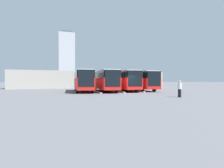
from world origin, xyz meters
TOP-DOWN VIEW (x-y plane):
  - ground_plane at (0.00, 0.00)m, footprint 600.00×600.00m
  - bus_0 at (-5.25, -5.94)m, footprint 3.44×11.17m
  - curb_divider_0 at (-3.50, -4.32)m, footprint 0.92×7.64m
  - bus_1 at (-1.75, -5.40)m, footprint 3.44×11.17m
  - curb_divider_1 at (0.00, -3.77)m, footprint 0.92×7.64m
  - bus_2 at (1.75, -5.13)m, footprint 3.44×11.17m
  - curb_divider_2 at (3.50, -3.51)m, footprint 0.92×7.64m
  - bus_3 at (5.26, -5.86)m, footprint 3.44×11.17m
  - pedestrian at (-2.77, 7.50)m, footprint 0.40×0.42m
  - station_building at (0.00, -23.52)m, footprint 38.77×11.50m
  - office_tower at (-5.02, -176.95)m, footprint 16.98×16.98m

SIDE VIEW (x-z plane):
  - ground_plane at x=0.00m, z-range 0.00..0.00m
  - curb_divider_0 at x=-3.50m, z-range 0.00..0.15m
  - curb_divider_1 at x=0.00m, z-range 0.00..0.15m
  - curb_divider_2 at x=3.50m, z-range 0.00..0.15m
  - pedestrian at x=-2.77m, z-range 0.07..1.86m
  - bus_0 at x=-5.25m, z-range 0.19..3.56m
  - bus_1 at x=-1.75m, z-range 0.19..3.56m
  - bus_2 at x=1.75m, z-range 0.19..3.56m
  - bus_3 at x=5.26m, z-range 0.19..3.56m
  - station_building at x=0.00m, z-range 0.04..4.21m
  - office_tower at x=-5.02m, z-range -0.60..55.71m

